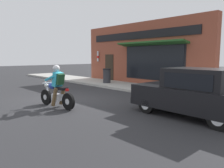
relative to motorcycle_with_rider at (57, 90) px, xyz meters
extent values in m
plane|color=#2B2B2D|center=(0.97, 0.98, -0.68)|extent=(80.00, 80.00, 0.00)
cube|color=#ADAAA3|center=(5.97, 3.98, -0.61)|extent=(2.60, 22.00, 0.14)
cube|color=brown|center=(7.52, 2.29, 1.42)|extent=(0.50, 10.33, 4.20)
cube|color=black|center=(7.25, 1.00, 0.87)|extent=(0.04, 4.34, 2.10)
cube|color=black|center=(7.26, 1.00, 0.87)|extent=(0.02, 4.54, 2.20)
cube|color=#2D2319|center=(7.25, 5.13, 0.37)|extent=(0.04, 0.90, 2.10)
cube|color=#235623|center=(6.92, 1.00, 2.07)|extent=(0.81, 4.96, 0.24)
cube|color=black|center=(7.24, 2.29, 2.67)|extent=(0.06, 8.78, 0.50)
cylinder|color=white|center=(7.17, 6.43, 1.22)|extent=(0.14, 0.14, 0.70)
cylinder|color=red|center=(7.17, 6.43, 1.22)|extent=(0.15, 0.15, 0.20)
sphere|color=silver|center=(7.17, 6.43, 1.62)|extent=(0.16, 0.16, 0.16)
cylinder|color=black|center=(-0.10, 0.71, -0.37)|extent=(0.18, 0.63, 0.62)
cylinder|color=silver|center=(-0.10, 0.71, -0.37)|extent=(0.15, 0.23, 0.22)
cylinder|color=black|center=(0.09, -0.67, -0.37)|extent=(0.18, 0.63, 0.62)
cylinder|color=silver|center=(0.09, -0.67, -0.37)|extent=(0.15, 0.23, 0.22)
cube|color=silver|center=(0.00, -0.03, -0.29)|extent=(0.33, 0.43, 0.24)
ellipsoid|color=#1E3899|center=(-0.03, 0.22, 0.12)|extent=(0.37, 0.56, 0.24)
cube|color=black|center=(0.03, -0.26, 0.08)|extent=(0.33, 0.59, 0.10)
cylinder|color=silver|center=(-0.09, 0.62, -0.05)|extent=(0.11, 0.33, 0.68)
cylinder|color=silver|center=(-0.07, 0.50, 0.23)|extent=(0.56, 0.12, 0.04)
sphere|color=silver|center=(-0.09, 0.67, 0.11)|extent=(0.16, 0.16, 0.16)
cylinder|color=silver|center=(0.21, -0.40, -0.39)|extent=(0.15, 0.56, 0.08)
cube|color=red|center=(0.08, -0.62, 0.05)|extent=(0.13, 0.08, 0.08)
cylinder|color=brown|center=(-0.17, -0.12, -0.25)|extent=(0.19, 0.37, 0.71)
cylinder|color=brown|center=(0.19, -0.07, -0.25)|extent=(0.19, 0.37, 0.71)
cube|color=#33B2D1|center=(0.01, -0.08, 0.40)|extent=(0.38, 0.37, 0.57)
cylinder|color=#33B2D1|center=(-0.22, 0.13, 0.44)|extent=(0.16, 0.53, 0.26)
cylinder|color=#33B2D1|center=(0.17, 0.19, 0.44)|extent=(0.16, 0.53, 0.26)
sphere|color=silver|center=(0.00, -0.02, 0.81)|extent=(0.26, 0.26, 0.26)
cube|color=#1E4728|center=(0.03, -0.24, 0.42)|extent=(0.31, 0.28, 0.42)
cylinder|color=black|center=(1.85, -2.88, -0.38)|extent=(0.18, 0.60, 0.60)
cylinder|color=silver|center=(1.85, -2.88, -0.38)|extent=(0.20, 0.33, 0.33)
cylinder|color=black|center=(3.29, -2.89, -0.38)|extent=(0.18, 0.60, 0.60)
cylinder|color=silver|center=(3.29, -2.89, -0.38)|extent=(0.20, 0.33, 0.33)
cylinder|color=black|center=(1.83, -5.28, -0.38)|extent=(0.18, 0.60, 0.60)
cylinder|color=silver|center=(1.83, -5.28, -0.38)|extent=(0.20, 0.33, 0.33)
cube|color=black|center=(2.56, -4.08, -0.08)|extent=(1.66, 3.71, 0.70)
cube|color=black|center=(2.56, -4.33, 0.56)|extent=(1.45, 1.91, 0.66)
cube|color=black|center=(2.56, -3.46, 0.51)|extent=(1.33, 0.35, 0.51)
cube|color=black|center=(1.83, -4.33, 0.54)|extent=(0.04, 1.52, 0.46)
cube|color=black|center=(3.28, -4.34, 0.54)|extent=(0.04, 1.52, 0.46)
cube|color=silver|center=(2.06, -2.22, 0.04)|extent=(0.24, 0.04, 0.14)
cube|color=silver|center=(3.08, -2.23, 0.04)|extent=(0.24, 0.04, 0.14)
cube|color=#28282B|center=(2.57, -2.25, -0.33)|extent=(1.61, 0.13, 0.20)
cylinder|color=#2D2D33|center=(5.83, 3.79, -0.09)|extent=(0.52, 0.52, 0.90)
cylinder|color=black|center=(5.83, 3.79, 0.40)|extent=(0.56, 0.56, 0.08)
camera|label=1|loc=(-3.98, -7.50, 1.25)|focal=35.00mm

